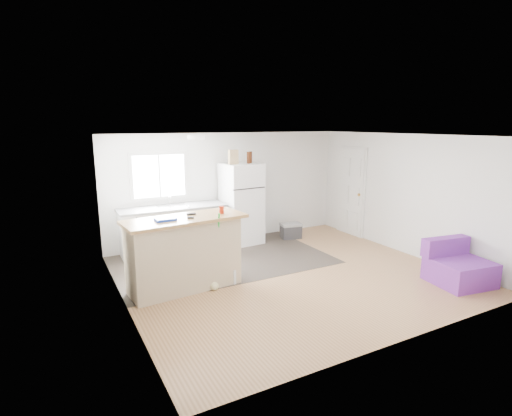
{
  "coord_description": "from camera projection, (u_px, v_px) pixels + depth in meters",
  "views": [
    {
      "loc": [
        -3.62,
        -5.55,
        2.6
      ],
      "look_at": [
        -0.27,
        0.7,
        1.09
      ],
      "focal_mm": 28.0,
      "sensor_mm": 36.0,
      "label": 1
    }
  ],
  "objects": [
    {
      "name": "cooler",
      "position": [
        291.0,
        231.0,
        9.18
      ],
      "size": [
        0.51,
        0.4,
        0.35
      ],
      "rotation": [
        0.0,
        0.0,
        -0.19
      ],
      "color": "#313033",
      "rests_on": "floor"
    },
    {
      "name": "blue_tray",
      "position": [
        165.0,
        219.0,
        6.01
      ],
      "size": [
        0.31,
        0.23,
        0.04
      ],
      "primitive_type": "cube",
      "rotation": [
        0.0,
        0.0,
        0.03
      ],
      "color": "#1435C4",
      "rests_on": "peninsula"
    },
    {
      "name": "bottle_right",
      "position": [
        251.0,
        157.0,
        8.58
      ],
      "size": [
        0.08,
        0.08,
        0.25
      ],
      "primitive_type": "cylinder",
      "rotation": [
        0.0,
        0.0,
        0.08
      ],
      "color": "#3D1B0B",
      "rests_on": "refrigerator"
    },
    {
      "name": "peninsula",
      "position": [
        184.0,
        253.0,
        6.3
      ],
      "size": [
        1.95,
        0.9,
        1.16
      ],
      "rotation": [
        0.0,
        0.0,
        0.09
      ],
      "color": "beige",
      "rests_on": "floor"
    },
    {
      "name": "red_cup",
      "position": [
        222.0,
        210.0,
        6.47
      ],
      "size": [
        0.09,
        0.09,
        0.12
      ],
      "primitive_type": "cylinder",
      "rotation": [
        0.0,
        0.0,
        0.09
      ],
      "color": "red",
      "rests_on": "peninsula"
    },
    {
      "name": "kitchen_cabinets",
      "position": [
        174.0,
        229.0,
        8.12
      ],
      "size": [
        2.15,
        0.71,
        1.24
      ],
      "rotation": [
        0.0,
        0.0,
        -0.02
      ],
      "color": "white",
      "rests_on": "floor"
    },
    {
      "name": "window",
      "position": [
        159.0,
        176.0,
        8.1
      ],
      "size": [
        1.18,
        0.06,
        0.98
      ],
      "color": "white",
      "rests_on": "back_wall"
    },
    {
      "name": "purple_seat",
      "position": [
        457.0,
        268.0,
        6.59
      ],
      "size": [
        0.98,
        0.94,
        0.71
      ],
      "rotation": [
        0.0,
        0.0,
        -0.16
      ],
      "color": "#6C309C",
      "rests_on": "floor"
    },
    {
      "name": "cardboard_box",
      "position": [
        233.0,
        157.0,
        8.34
      ],
      "size": [
        0.2,
        0.1,
        0.3
      ],
      "primitive_type": "cube",
      "rotation": [
        0.0,
        0.0,
        -0.02
      ],
      "color": "tan",
      "rests_on": "refrigerator"
    },
    {
      "name": "vinyl_zone",
      "position": [
        222.0,
        260.0,
        7.74
      ],
      "size": [
        4.05,
        2.5,
        0.0
      ],
      "primitive_type": "cube",
      "color": "#2D2521",
      "rests_on": "floor"
    },
    {
      "name": "mop",
      "position": [
        215.0,
        275.0,
        6.36
      ],
      "size": [
        0.23,
        0.35,
        1.26
      ],
      "rotation": [
        0.0,
        0.0,
        -0.16
      ],
      "color": "green",
      "rests_on": "floor"
    },
    {
      "name": "cleaner_jug",
      "position": [
        235.0,
        276.0,
        6.6
      ],
      "size": [
        0.16,
        0.14,
        0.29
      ],
      "rotation": [
        0.0,
        0.0,
        0.38
      ],
      "color": "silver",
      "rests_on": "floor"
    },
    {
      "name": "bottle_left",
      "position": [
        248.0,
        158.0,
        8.48
      ],
      "size": [
        0.09,
        0.09,
        0.25
      ],
      "primitive_type": "cylinder",
      "rotation": [
        0.0,
        0.0,
        0.4
      ],
      "color": "#3D1B0B",
      "rests_on": "refrigerator"
    },
    {
      "name": "refrigerator",
      "position": [
        242.0,
        204.0,
        8.7
      ],
      "size": [
        0.82,
        0.79,
        1.76
      ],
      "rotation": [
        0.0,
        0.0,
        0.07
      ],
      "color": "white",
      "rests_on": "floor"
    },
    {
      "name": "room",
      "position": [
        290.0,
        208.0,
        6.75
      ],
      "size": [
        5.51,
        5.01,
        2.41
      ],
      "color": "#8F613C",
      "rests_on": "ground"
    },
    {
      "name": "tool_a",
      "position": [
        191.0,
        214.0,
        6.37
      ],
      "size": [
        0.14,
        0.06,
        0.03
      ],
      "primitive_type": "cube",
      "rotation": [
        0.0,
        0.0,
        -0.08
      ],
      "color": "black",
      "rests_on": "peninsula"
    },
    {
      "name": "interior_door",
      "position": [
        351.0,
        192.0,
        9.38
      ],
      "size": [
        0.11,
        0.92,
        2.1
      ],
      "color": "white",
      "rests_on": "right_wall"
    },
    {
      "name": "tool_b",
      "position": [
        190.0,
        218.0,
        6.14
      ],
      "size": [
        0.11,
        0.07,
        0.03
      ],
      "primitive_type": "cube",
      "rotation": [
        0.0,
        0.0,
        -0.37
      ],
      "color": "black",
      "rests_on": "peninsula"
    },
    {
      "name": "ceiling_fixture",
      "position": [
        196.0,
        137.0,
        6.99
      ],
      "size": [
        0.3,
        0.3,
        0.07
      ],
      "primitive_type": "cylinder",
      "color": "white",
      "rests_on": "ceiling"
    }
  ]
}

